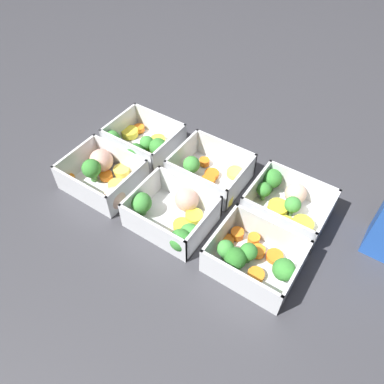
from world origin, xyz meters
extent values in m
plane|color=#38383D|center=(0.00, 0.00, 0.00)|extent=(4.00, 4.00, 0.00)
cube|color=white|center=(-0.17, -0.07, 0.00)|extent=(0.14, 0.12, 0.00)
cube|color=white|center=(-0.17, -0.12, 0.03)|extent=(0.14, 0.01, 0.06)
cube|color=white|center=(-0.17, -0.01, 0.03)|extent=(0.14, 0.01, 0.06)
cube|color=white|center=(-0.24, -0.07, 0.03)|extent=(0.01, 0.12, 0.06)
cube|color=white|center=(-0.10, -0.07, 0.03)|extent=(0.01, 0.12, 0.06)
cylinder|color=#DBC647|center=(-0.14, -0.06, 0.01)|extent=(0.05, 0.05, 0.02)
sphere|color=beige|center=(-0.11, -0.10, 0.03)|extent=(0.06, 0.06, 0.04)
cylinder|color=#DBC647|center=(-0.16, -0.02, 0.01)|extent=(0.05, 0.05, 0.01)
cylinder|color=#49883F|center=(-0.19, -0.07, 0.01)|extent=(0.01, 0.01, 0.02)
sphere|color=#388433|center=(-0.19, -0.07, 0.04)|extent=(0.04, 0.04, 0.04)
cylinder|color=orange|center=(-0.22, -0.03, 0.01)|extent=(0.04, 0.04, 0.01)
sphere|color=#D19E8C|center=(-0.20, -0.04, 0.03)|extent=(0.07, 0.07, 0.05)
cylinder|color=orange|center=(-0.18, -0.05, 0.01)|extent=(0.03, 0.03, 0.01)
cylinder|color=orange|center=(-0.23, -0.10, 0.01)|extent=(0.03, 0.03, 0.01)
cylinder|color=orange|center=(-0.11, -0.02, 0.01)|extent=(0.03, 0.03, 0.01)
cube|color=white|center=(0.00, -0.07, 0.00)|extent=(0.14, 0.12, 0.00)
cube|color=white|center=(0.00, -0.12, 0.03)|extent=(0.14, 0.01, 0.06)
cube|color=white|center=(0.00, -0.01, 0.03)|extent=(0.14, 0.01, 0.06)
cube|color=white|center=(-0.07, -0.07, 0.03)|extent=(0.01, 0.12, 0.06)
cube|color=white|center=(0.07, -0.07, 0.03)|extent=(0.01, 0.12, 0.06)
sphere|color=#D19E8C|center=(0.01, -0.03, 0.03)|extent=(0.06, 0.06, 0.05)
cylinder|color=#519448|center=(0.05, -0.09, 0.01)|extent=(0.01, 0.01, 0.01)
sphere|color=#42933D|center=(0.05, -0.09, 0.03)|extent=(0.03, 0.03, 0.03)
cylinder|color=yellow|center=(0.03, -0.04, 0.01)|extent=(0.04, 0.04, 0.02)
cylinder|color=yellow|center=(0.02, -0.07, 0.01)|extent=(0.04, 0.04, 0.01)
cylinder|color=#49883F|center=(0.05, -0.11, 0.01)|extent=(0.01, 0.01, 0.02)
sphere|color=#388433|center=(0.05, -0.11, 0.03)|extent=(0.04, 0.04, 0.04)
cylinder|color=#519448|center=(-0.06, -0.08, 0.01)|extent=(0.01, 0.01, 0.02)
sphere|color=#42933D|center=(-0.06, -0.08, 0.03)|extent=(0.04, 0.04, 0.04)
cube|color=white|center=(0.17, -0.07, 0.00)|extent=(0.14, 0.12, 0.00)
cube|color=white|center=(0.17, -0.12, 0.03)|extent=(0.14, 0.01, 0.06)
cube|color=white|center=(0.17, -0.01, 0.03)|extent=(0.14, 0.01, 0.06)
cube|color=white|center=(0.10, -0.07, 0.03)|extent=(0.01, 0.12, 0.06)
cube|color=white|center=(0.24, -0.07, 0.03)|extent=(0.01, 0.12, 0.06)
cylinder|color=orange|center=(0.15, -0.03, 0.01)|extent=(0.03, 0.03, 0.02)
cylinder|color=orange|center=(0.18, -0.08, 0.01)|extent=(0.04, 0.04, 0.01)
cylinder|color=orange|center=(0.11, -0.05, 0.01)|extent=(0.03, 0.03, 0.01)
cylinder|color=orange|center=(0.19, -0.04, 0.01)|extent=(0.04, 0.04, 0.01)
cylinder|color=#49883F|center=(0.22, -0.06, 0.01)|extent=(0.01, 0.01, 0.01)
sphere|color=#388433|center=(0.22, -0.06, 0.03)|extent=(0.04, 0.04, 0.04)
cylinder|color=#519448|center=(0.12, -0.08, 0.01)|extent=(0.01, 0.01, 0.02)
sphere|color=#42933D|center=(0.12, -0.08, 0.03)|extent=(0.03, 0.03, 0.03)
cylinder|color=orange|center=(0.17, -0.04, 0.01)|extent=(0.03, 0.03, 0.01)
cylinder|color=orange|center=(0.12, -0.03, 0.01)|extent=(0.03, 0.03, 0.01)
cylinder|color=#407A37|center=(0.14, -0.09, 0.01)|extent=(0.01, 0.01, 0.01)
sphere|color=#2D7228|center=(0.14, -0.09, 0.03)|extent=(0.04, 0.04, 0.04)
cylinder|color=#49883F|center=(0.16, -0.07, 0.01)|extent=(0.01, 0.01, 0.02)
sphere|color=#388433|center=(0.16, -0.07, 0.03)|extent=(0.03, 0.03, 0.03)
cube|color=white|center=(-0.17, 0.07, 0.00)|extent=(0.14, 0.12, 0.00)
cube|color=white|center=(-0.17, 0.01, 0.03)|extent=(0.14, 0.01, 0.06)
cube|color=white|center=(-0.17, 0.12, 0.03)|extent=(0.14, 0.01, 0.06)
cube|color=white|center=(-0.24, 0.07, 0.03)|extent=(0.01, 0.12, 0.06)
cube|color=white|center=(-0.10, 0.07, 0.03)|extent=(0.01, 0.12, 0.06)
cylinder|color=#519448|center=(-0.23, 0.03, 0.01)|extent=(0.01, 0.01, 0.01)
sphere|color=#42933D|center=(-0.23, 0.03, 0.03)|extent=(0.04, 0.04, 0.04)
cylinder|color=orange|center=(-0.22, 0.10, 0.01)|extent=(0.03, 0.03, 0.01)
cylinder|color=#519448|center=(-0.15, 0.06, 0.01)|extent=(0.01, 0.01, 0.02)
sphere|color=#42933D|center=(-0.15, 0.06, 0.03)|extent=(0.03, 0.03, 0.03)
cylinder|color=#49883F|center=(-0.12, 0.06, 0.01)|extent=(0.01, 0.01, 0.02)
sphere|color=#388433|center=(-0.12, 0.06, 0.04)|extent=(0.04, 0.04, 0.04)
cylinder|color=yellow|center=(-0.16, 0.10, 0.01)|extent=(0.04, 0.04, 0.01)
cylinder|color=#407A37|center=(-0.15, 0.02, 0.01)|extent=(0.01, 0.01, 0.02)
sphere|color=#2D7228|center=(-0.15, 0.02, 0.03)|extent=(0.04, 0.04, 0.04)
cylinder|color=yellow|center=(-0.22, 0.08, 0.01)|extent=(0.04, 0.04, 0.01)
cylinder|color=yellow|center=(-0.13, 0.03, 0.01)|extent=(0.05, 0.05, 0.02)
cube|color=white|center=(0.00, 0.07, 0.00)|extent=(0.14, 0.12, 0.00)
cube|color=white|center=(0.00, 0.01, 0.03)|extent=(0.14, 0.01, 0.06)
cube|color=white|center=(0.00, 0.12, 0.03)|extent=(0.14, 0.01, 0.06)
cube|color=white|center=(-0.07, 0.07, 0.03)|extent=(0.01, 0.12, 0.06)
cube|color=white|center=(0.07, 0.07, 0.03)|extent=(0.01, 0.12, 0.06)
cylinder|color=orange|center=(-0.03, 0.09, 0.01)|extent=(0.03, 0.03, 0.01)
cylinder|color=#DBC647|center=(0.05, 0.03, 0.01)|extent=(0.05, 0.05, 0.02)
cylinder|color=#DBC647|center=(0.04, 0.10, 0.01)|extent=(0.04, 0.04, 0.01)
cylinder|color=#519448|center=(-0.04, 0.05, 0.01)|extent=(0.01, 0.01, 0.01)
sphere|color=#42933D|center=(-0.04, 0.05, 0.03)|extent=(0.03, 0.03, 0.03)
cylinder|color=orange|center=(0.01, 0.05, 0.01)|extent=(0.04, 0.04, 0.01)
cylinder|color=orange|center=(0.00, 0.07, 0.01)|extent=(0.03, 0.03, 0.01)
cylinder|color=#DBC647|center=(-0.06, 0.02, 0.01)|extent=(0.06, 0.06, 0.01)
cube|color=white|center=(0.17, 0.07, 0.00)|extent=(0.14, 0.12, 0.00)
cube|color=white|center=(0.17, 0.01, 0.03)|extent=(0.14, 0.01, 0.06)
cube|color=white|center=(0.17, 0.12, 0.03)|extent=(0.14, 0.01, 0.06)
cube|color=white|center=(0.10, 0.07, 0.03)|extent=(0.01, 0.12, 0.06)
cube|color=white|center=(0.24, 0.07, 0.03)|extent=(0.01, 0.12, 0.06)
cylinder|color=#DBC647|center=(0.22, 0.02, 0.01)|extent=(0.05, 0.05, 0.02)
sphere|color=beige|center=(0.17, 0.10, 0.02)|extent=(0.05, 0.05, 0.04)
cylinder|color=yellow|center=(0.21, 0.05, 0.01)|extent=(0.06, 0.06, 0.02)
cylinder|color=orange|center=(0.15, 0.02, 0.01)|extent=(0.04, 0.04, 0.01)
cylinder|color=#519448|center=(0.18, 0.07, 0.01)|extent=(0.01, 0.01, 0.02)
sphere|color=#42933D|center=(0.18, 0.07, 0.03)|extent=(0.03, 0.03, 0.03)
cylinder|color=yellow|center=(0.18, 0.04, 0.01)|extent=(0.04, 0.04, 0.01)
cylinder|color=yellow|center=(0.11, 0.03, 0.01)|extent=(0.04, 0.04, 0.02)
cylinder|color=#49883F|center=(0.12, 0.07, 0.01)|extent=(0.01, 0.01, 0.02)
sphere|color=#388433|center=(0.12, 0.07, 0.03)|extent=(0.03, 0.03, 0.03)
cylinder|color=yellow|center=(0.15, 0.06, 0.01)|extent=(0.05, 0.05, 0.02)
cylinder|color=#49883F|center=(0.12, 0.11, 0.01)|extent=(0.01, 0.01, 0.02)
sphere|color=#388433|center=(0.12, 0.11, 0.03)|extent=(0.04, 0.04, 0.04)
camera|label=1|loc=(0.27, -0.40, 0.56)|focal=35.00mm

